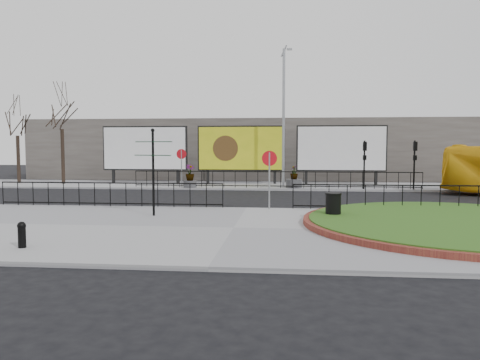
# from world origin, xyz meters

# --- Properties ---
(ground) EXTENTS (90.00, 90.00, 0.00)m
(ground) POSITION_xyz_m (0.00, 0.00, 0.00)
(ground) COLOR black
(ground) RESTS_ON ground
(pavement_near) EXTENTS (30.00, 10.00, 0.12)m
(pavement_near) POSITION_xyz_m (0.00, -5.00, 0.06)
(pavement_near) COLOR gray
(pavement_near) RESTS_ON ground
(pavement_far) EXTENTS (44.00, 6.00, 0.12)m
(pavement_far) POSITION_xyz_m (0.00, 12.00, 0.06)
(pavement_far) COLOR gray
(pavement_far) RESTS_ON ground
(brick_edge) EXTENTS (10.40, 10.40, 0.18)m
(brick_edge) POSITION_xyz_m (7.50, -4.00, 0.21)
(brick_edge) COLOR brown
(brick_edge) RESTS_ON pavement_near
(grass_lawn) EXTENTS (10.00, 10.00, 0.22)m
(grass_lawn) POSITION_xyz_m (7.50, -4.00, 0.23)
(grass_lawn) COLOR #2C5316
(grass_lawn) RESTS_ON pavement_near
(railing_near_left) EXTENTS (10.00, 0.10, 1.10)m
(railing_near_left) POSITION_xyz_m (-6.00, -0.30, 0.67)
(railing_near_left) COLOR black
(railing_near_left) RESTS_ON pavement_near
(railing_near_right) EXTENTS (9.00, 0.10, 1.10)m
(railing_near_right) POSITION_xyz_m (6.50, -0.30, 0.67)
(railing_near_right) COLOR black
(railing_near_right) RESTS_ON pavement_near
(railing_far) EXTENTS (18.00, 0.10, 1.10)m
(railing_far) POSITION_xyz_m (1.00, 9.30, 0.67)
(railing_far) COLOR black
(railing_far) RESTS_ON pavement_far
(speed_sign_far) EXTENTS (0.64, 0.07, 2.47)m
(speed_sign_far) POSITION_xyz_m (-5.00, 9.40, 1.92)
(speed_sign_far) COLOR gray
(speed_sign_far) RESTS_ON pavement_far
(speed_sign_near) EXTENTS (0.64, 0.07, 2.47)m
(speed_sign_near) POSITION_xyz_m (1.00, -0.40, 1.92)
(speed_sign_near) COLOR gray
(speed_sign_near) RESTS_ON pavement_near
(billboard_left) EXTENTS (6.20, 0.31, 4.10)m
(billboard_left) POSITION_xyz_m (-8.50, 12.97, 2.60)
(billboard_left) COLOR black
(billboard_left) RESTS_ON pavement_far
(billboard_mid) EXTENTS (6.20, 0.31, 4.10)m
(billboard_mid) POSITION_xyz_m (-1.50, 12.97, 2.60)
(billboard_mid) COLOR black
(billboard_mid) RESTS_ON pavement_far
(billboard_right) EXTENTS (6.20, 0.31, 4.10)m
(billboard_right) POSITION_xyz_m (5.50, 12.97, 2.60)
(billboard_right) COLOR black
(billboard_right) RESTS_ON pavement_far
(lamp_post) EXTENTS (0.74, 0.18, 9.23)m
(lamp_post) POSITION_xyz_m (1.51, 11.00, 4.83)
(lamp_post) COLOR gray
(lamp_post) RESTS_ON pavement_far
(signal_pole_a) EXTENTS (0.22, 0.26, 3.00)m
(signal_pole_a) POSITION_xyz_m (6.50, 9.34, 2.10)
(signal_pole_a) COLOR black
(signal_pole_a) RESTS_ON pavement_far
(signal_pole_b) EXTENTS (0.22, 0.26, 3.00)m
(signal_pole_b) POSITION_xyz_m (9.50, 9.34, 2.10)
(signal_pole_b) COLOR black
(signal_pole_b) RESTS_ON pavement_far
(tree_left) EXTENTS (2.00, 2.00, 7.00)m
(tree_left) POSITION_xyz_m (-14.00, 11.50, 3.62)
(tree_left) COLOR #2D2119
(tree_left) RESTS_ON pavement_far
(tree_mid) EXTENTS (2.00, 2.00, 6.20)m
(tree_mid) POSITION_xyz_m (-17.50, 11.80, 3.22)
(tree_mid) COLOR #2D2119
(tree_mid) RESTS_ON pavement_far
(building_backdrop) EXTENTS (40.00, 10.00, 5.00)m
(building_backdrop) POSITION_xyz_m (0.00, 22.00, 2.50)
(building_backdrop) COLOR #67605A
(building_backdrop) RESTS_ON ground
(fingerpost_sign) EXTENTS (1.55, 0.68, 3.34)m
(fingerpost_sign) POSITION_xyz_m (-3.36, -2.66, 2.13)
(fingerpost_sign) COLOR black
(fingerpost_sign) RESTS_ON pavement_near
(bollard) EXTENTS (0.22, 0.22, 0.69)m
(bollard) POSITION_xyz_m (-5.21, -8.56, 0.50)
(bollard) COLOR black
(bollard) RESTS_ON pavement_near
(litter_bin) EXTENTS (0.59, 0.59, 0.98)m
(litter_bin) POSITION_xyz_m (3.41, -3.03, 0.62)
(litter_bin) COLOR black
(litter_bin) RESTS_ON pavement_near
(planter_a) EXTENTS (0.85, 0.85, 1.48)m
(planter_a) POSITION_xyz_m (-4.45, 9.40, 0.73)
(planter_a) COLOR #4C4C4F
(planter_a) RESTS_ON pavement_far
(planter_c) EXTENTS (1.04, 1.04, 1.44)m
(planter_c) POSITION_xyz_m (2.20, 9.89, 0.59)
(planter_c) COLOR #4C4C4F
(planter_c) RESTS_ON pavement_far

